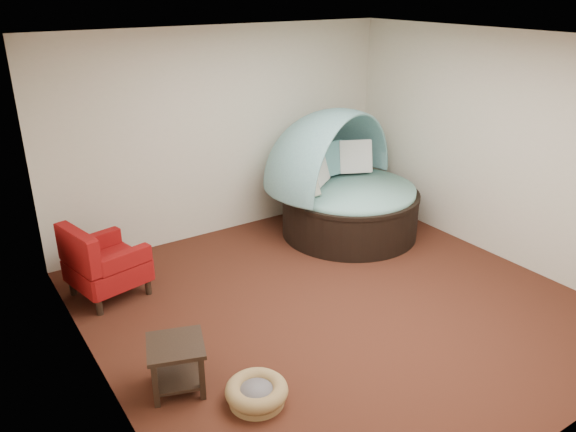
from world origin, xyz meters
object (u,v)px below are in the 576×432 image
canopy_daybed (344,177)px  pet_basket (257,392)px  red_armchair (102,264)px  side_table (177,360)px

canopy_daybed → pet_basket: canopy_daybed is taller
canopy_daybed → pet_basket: (-2.82, -2.39, -0.71)m
canopy_daybed → pet_basket: size_ratio=3.97×
canopy_daybed → red_armchair: bearing=158.7°
pet_basket → red_armchair: size_ratio=0.69×
pet_basket → red_armchair: 2.52m
side_table → canopy_daybed: bearing=29.3°
canopy_daybed → side_table: bearing=-170.9°
pet_basket → side_table: side_table is taller
pet_basket → side_table: 0.74m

